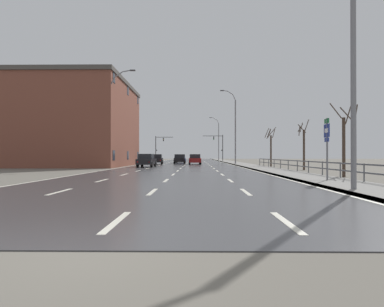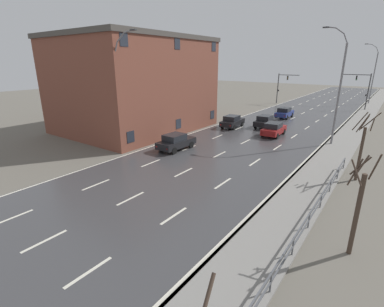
{
  "view_description": "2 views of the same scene",
  "coord_description": "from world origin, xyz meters",
  "px_view_note": "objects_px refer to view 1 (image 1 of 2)",
  "views": [
    {
      "loc": [
        1.65,
        -4.6,
        1.39
      ],
      "look_at": [
        0.88,
        52.98,
        1.73
      ],
      "focal_mm": 29.97,
      "sensor_mm": 36.0,
      "label": 1
    },
    {
      "loc": [
        12.36,
        13.17,
        8.14
      ],
      "look_at": [
        0.0,
        30.1,
        1.26
      ],
      "focal_mm": 26.19,
      "sensor_mm": 36.0,
      "label": 2
    }
  ],
  "objects_px": {
    "street_lamp_foreground": "(348,55)",
    "street_lamp_midground": "(235,128)",
    "traffic_signal_left": "(159,145)",
    "car_mid_centre": "(157,159)",
    "car_near_left": "(195,159)",
    "traffic_signal_right": "(219,144)",
    "car_far_left": "(179,159)",
    "car_near_right": "(181,158)",
    "street_lamp_left_bank": "(112,120)",
    "brick_building": "(77,124)",
    "street_lamp_distant": "(218,139)",
    "highway_sign": "(327,141)",
    "car_far_right": "(147,160)"
  },
  "relations": [
    {
      "from": "traffic_signal_left",
      "to": "car_mid_centre",
      "type": "xyz_separation_m",
      "value": [
        2.71,
        -25.44,
        -3.03
      ]
    },
    {
      "from": "street_lamp_midground",
      "to": "highway_sign",
      "type": "bearing_deg",
      "value": -88.34
    },
    {
      "from": "street_lamp_left_bank",
      "to": "street_lamp_midground",
      "type": "bearing_deg",
      "value": 44.48
    },
    {
      "from": "street_lamp_foreground",
      "to": "car_near_right",
      "type": "bearing_deg",
      "value": 100.21
    },
    {
      "from": "car_near_right",
      "to": "street_lamp_left_bank",
      "type": "bearing_deg",
      "value": -104.64
    },
    {
      "from": "car_near_left",
      "to": "traffic_signal_right",
      "type": "bearing_deg",
      "value": 76.16
    },
    {
      "from": "car_near_left",
      "to": "street_lamp_distant",
      "type": "bearing_deg",
      "value": 78.57
    },
    {
      "from": "highway_sign",
      "to": "traffic_signal_left",
      "type": "xyz_separation_m",
      "value": [
        -15.6,
        58.58,
        1.7
      ]
    },
    {
      "from": "highway_sign",
      "to": "car_far_right",
      "type": "height_order",
      "value": "highway_sign"
    },
    {
      "from": "street_lamp_foreground",
      "to": "car_mid_centre",
      "type": "relative_size",
      "value": 2.55
    },
    {
      "from": "street_lamp_distant",
      "to": "street_lamp_left_bank",
      "type": "bearing_deg",
      "value": -106.21
    },
    {
      "from": "street_lamp_distant",
      "to": "street_lamp_left_bank",
      "type": "relative_size",
      "value": 1.09
    },
    {
      "from": "street_lamp_foreground",
      "to": "car_far_left",
      "type": "relative_size",
      "value": 2.57
    },
    {
      "from": "car_far_left",
      "to": "traffic_signal_right",
      "type": "bearing_deg",
      "value": 68.74
    },
    {
      "from": "street_lamp_midground",
      "to": "traffic_signal_left",
      "type": "xyz_separation_m",
      "value": [
        -14.67,
        26.49,
        -1.74
      ]
    },
    {
      "from": "traffic_signal_right",
      "to": "car_far_left",
      "type": "height_order",
      "value": "traffic_signal_right"
    },
    {
      "from": "street_lamp_left_bank",
      "to": "traffic_signal_left",
      "type": "bearing_deg",
      "value": 89.73
    },
    {
      "from": "street_lamp_distant",
      "to": "street_lamp_left_bank",
      "type": "height_order",
      "value": "street_lamp_distant"
    },
    {
      "from": "car_mid_centre",
      "to": "street_lamp_midground",
      "type": "bearing_deg",
      "value": -8.33
    },
    {
      "from": "street_lamp_foreground",
      "to": "car_near_right",
      "type": "relative_size",
      "value": 2.58
    },
    {
      "from": "street_lamp_midground",
      "to": "car_mid_centre",
      "type": "xyz_separation_m",
      "value": [
        -11.96,
        1.05,
        -4.77
      ]
    },
    {
      "from": "traffic_signal_left",
      "to": "car_far_left",
      "type": "distance_m",
      "value": 23.75
    },
    {
      "from": "street_lamp_midground",
      "to": "street_lamp_distant",
      "type": "bearing_deg",
      "value": 90.02
    },
    {
      "from": "street_lamp_midground",
      "to": "traffic_signal_left",
      "type": "height_order",
      "value": "street_lamp_midground"
    },
    {
      "from": "street_lamp_left_bank",
      "to": "brick_building",
      "type": "xyz_separation_m",
      "value": [
        -6.83,
        8.18,
        0.38
      ]
    },
    {
      "from": "street_lamp_foreground",
      "to": "car_far_left",
      "type": "distance_m",
      "value": 41.36
    },
    {
      "from": "street_lamp_distant",
      "to": "car_near_left",
      "type": "height_order",
      "value": "street_lamp_distant"
    },
    {
      "from": "car_near_left",
      "to": "car_near_right",
      "type": "bearing_deg",
      "value": 101.01
    },
    {
      "from": "street_lamp_left_bank",
      "to": "car_mid_centre",
      "type": "bearing_deg",
      "value": 79.47
    },
    {
      "from": "street_lamp_distant",
      "to": "car_near_right",
      "type": "bearing_deg",
      "value": -109.31
    },
    {
      "from": "highway_sign",
      "to": "car_far_right",
      "type": "relative_size",
      "value": 0.8
    },
    {
      "from": "highway_sign",
      "to": "car_near_left",
      "type": "xyz_separation_m",
      "value": [
        -6.96,
        32.11,
        -1.32
      ]
    },
    {
      "from": "car_mid_centre",
      "to": "car_near_right",
      "type": "xyz_separation_m",
      "value": [
        3.23,
        10.58,
        0.0
      ]
    },
    {
      "from": "street_lamp_foreground",
      "to": "traffic_signal_left",
      "type": "xyz_separation_m",
      "value": [
        -14.61,
        62.99,
        -1.36
      ]
    },
    {
      "from": "car_far_right",
      "to": "car_near_right",
      "type": "distance_m",
      "value": 22.61
    },
    {
      "from": "traffic_signal_left",
      "to": "brick_building",
      "type": "bearing_deg",
      "value": -102.06
    },
    {
      "from": "street_lamp_foreground",
      "to": "street_lamp_midground",
      "type": "distance_m",
      "value": 36.5
    },
    {
      "from": "car_far_left",
      "to": "car_mid_centre",
      "type": "distance_m",
      "value": 4.32
    },
    {
      "from": "street_lamp_foreground",
      "to": "car_far_right",
      "type": "xyz_separation_m",
      "value": [
        -11.66,
        25.72,
        -4.39
      ]
    },
    {
      "from": "highway_sign",
      "to": "street_lamp_foreground",
      "type": "bearing_deg",
      "value": -102.63
    },
    {
      "from": "highway_sign",
      "to": "brick_building",
      "type": "relative_size",
      "value": 0.19
    },
    {
      "from": "street_lamp_left_bank",
      "to": "highway_sign",
      "type": "relative_size",
      "value": 3.19
    },
    {
      "from": "street_lamp_left_bank",
      "to": "car_near_right",
      "type": "distance_m",
      "value": 27.29
    },
    {
      "from": "street_lamp_distant",
      "to": "car_near_left",
      "type": "xyz_separation_m",
      "value": [
        -6.02,
        -36.48,
        -4.85
      ]
    },
    {
      "from": "car_far_left",
      "to": "brick_building",
      "type": "height_order",
      "value": "brick_building"
    },
    {
      "from": "car_near_left",
      "to": "car_near_right",
      "type": "relative_size",
      "value": 1.0
    },
    {
      "from": "street_lamp_distant",
      "to": "car_mid_centre",
      "type": "height_order",
      "value": "street_lamp_distant"
    },
    {
      "from": "car_far_right",
      "to": "car_mid_centre",
      "type": "bearing_deg",
      "value": 93.12
    },
    {
      "from": "highway_sign",
      "to": "car_far_left",
      "type": "height_order",
      "value": "highway_sign"
    },
    {
      "from": "highway_sign",
      "to": "car_near_right",
      "type": "distance_m",
      "value": 44.8
    }
  ]
}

